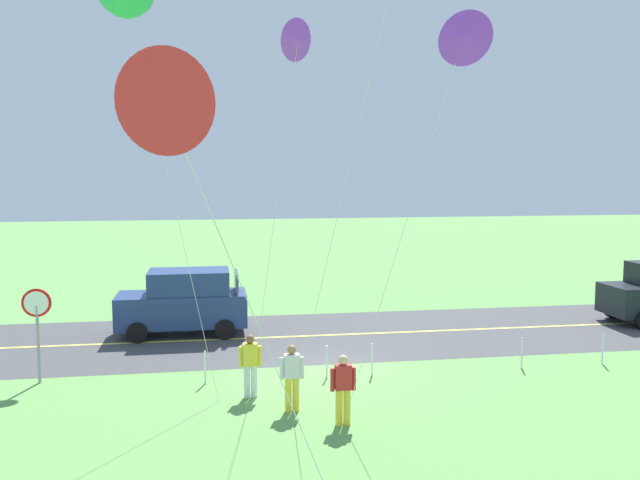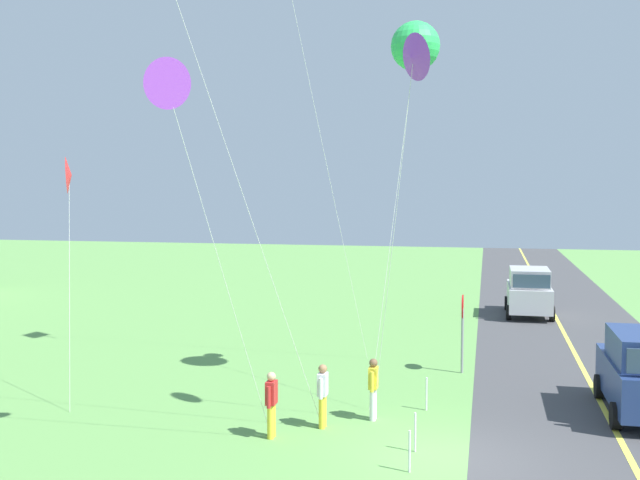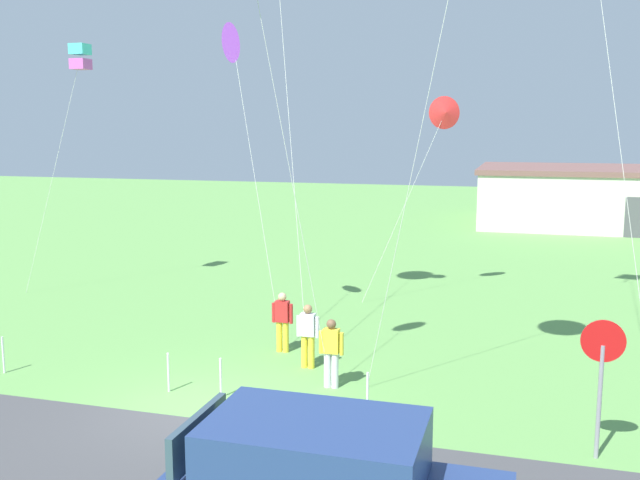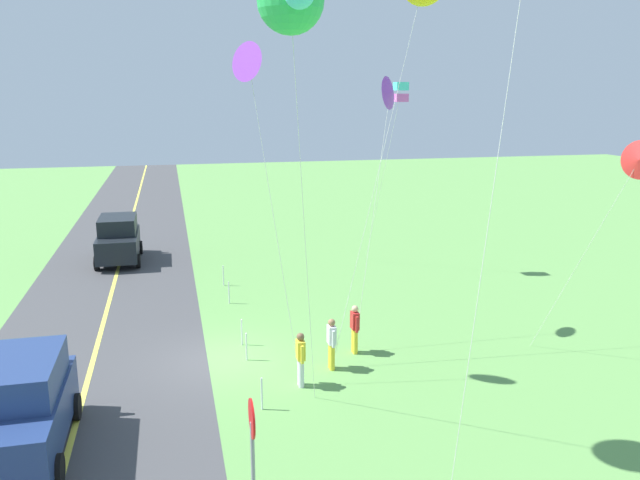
# 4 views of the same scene
# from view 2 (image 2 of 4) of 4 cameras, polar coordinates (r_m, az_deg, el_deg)

# --- Properties ---
(ground_plane) EXTENTS (120.00, 120.00, 0.10)m
(ground_plane) POSITION_cam_2_polar(r_m,az_deg,el_deg) (17.76, 9.43, -16.00)
(ground_plane) COLOR #60994C
(asphalt_road) EXTENTS (120.00, 7.00, 0.00)m
(asphalt_road) POSITION_cam_2_polar(r_m,az_deg,el_deg) (18.01, 22.76, -15.80)
(asphalt_road) COLOR #424244
(asphalt_road) RESTS_ON ground
(road_centre_stripe) EXTENTS (120.00, 0.16, 0.00)m
(road_centre_stripe) POSITION_cam_2_polar(r_m,az_deg,el_deg) (18.01, 22.76, -15.79)
(road_centre_stripe) COLOR #E5E04C
(road_centre_stripe) RESTS_ON asphalt_road
(car_parked_east_far) EXTENTS (4.40, 2.12, 2.24)m
(car_parked_east_far) POSITION_cam_2_polar(r_m,az_deg,el_deg) (36.76, 15.46, -3.74)
(car_parked_east_far) COLOR #B7B7BC
(car_parked_east_far) RESTS_ON ground
(stop_sign) EXTENTS (0.76, 0.08, 2.56)m
(stop_sign) POSITION_cam_2_polar(r_m,az_deg,el_deg) (24.93, 10.68, -5.78)
(stop_sign) COLOR gray
(stop_sign) RESTS_ON ground
(person_adult_near) EXTENTS (0.58, 0.22, 1.60)m
(person_adult_near) POSITION_cam_2_polar(r_m,az_deg,el_deg) (18.56, -3.68, -12.10)
(person_adult_near) COLOR yellow
(person_adult_near) RESTS_ON ground
(person_adult_companion) EXTENTS (0.58, 0.22, 1.60)m
(person_adult_companion) POSITION_cam_2_polar(r_m,az_deg,el_deg) (19.27, 0.20, -11.48)
(person_adult_companion) COLOR yellow
(person_adult_companion) RESTS_ON ground
(person_child_watcher) EXTENTS (0.58, 0.22, 1.60)m
(person_child_watcher) POSITION_cam_2_polar(r_m,az_deg,el_deg) (19.93, 4.03, -10.96)
(person_child_watcher) COLOR silver
(person_child_watcher) RESTS_ON ground
(kite_red_low) EXTENTS (2.51, 2.20, 8.76)m
(kite_red_low) POSITION_cam_2_polar(r_m,az_deg,el_deg) (16.70, -11.49, 11.39)
(kite_red_low) COLOR silver
(kite_red_low) RESTS_ON ground
(kite_yellow_high) EXTENTS (1.92, 1.59, 9.54)m
(kite_yellow_high) POSITION_cam_2_polar(r_m,az_deg,el_deg) (18.01, 7.04, 13.39)
(kite_yellow_high) COLOR silver
(kite_yellow_high) RESTS_ON ground
(kite_pink_drift) EXTENTS (3.02, 1.69, 6.92)m
(kite_pink_drift) POSITION_cam_2_polar(r_m,az_deg,el_deg) (23.76, -18.37, 4.62)
(kite_pink_drift) COLOR silver
(kite_pink_drift) RESTS_ON ground
(kite_orange_near) EXTENTS (3.25, 1.67, 10.71)m
(kite_orange_near) POSITION_cam_2_polar(r_m,az_deg,el_deg) (22.41, 7.21, 14.25)
(kite_orange_near) COLOR silver
(kite_orange_near) RESTS_ON ground
(fence_post_2) EXTENTS (0.05, 0.05, 0.90)m
(fence_post_2) POSITION_cam_2_polar(r_m,az_deg,el_deg) (16.65, 6.75, -15.53)
(fence_post_2) COLOR silver
(fence_post_2) RESTS_ON ground
(fence_post_3) EXTENTS (0.05, 0.05, 0.90)m
(fence_post_3) POSITION_cam_2_polar(r_m,az_deg,el_deg) (17.85, 7.17, -14.17)
(fence_post_3) COLOR silver
(fence_post_3) RESTS_ON ground
(fence_post_4) EXTENTS (0.05, 0.05, 0.90)m
(fence_post_4) POSITION_cam_2_polar(r_m,az_deg,el_deg) (20.99, 8.02, -11.39)
(fence_post_4) COLOR silver
(fence_post_4) RESTS_ON ground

